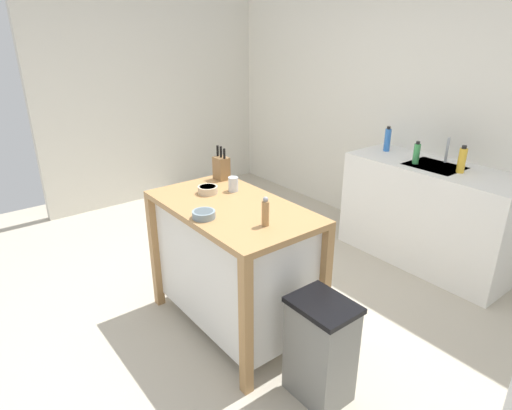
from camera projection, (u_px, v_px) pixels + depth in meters
name	position (u px, v px, depth m)	size (l,w,h in m)	color
ground_plane	(232.00, 316.00, 3.25)	(6.38, 6.38, 0.00)	#BCB29E
wall_back	(426.00, 108.00, 4.02)	(5.38, 0.10, 2.60)	silver
wall_left	(155.00, 90.00, 5.17)	(0.10, 2.82, 2.60)	silver
kitchen_island	(233.00, 261.00, 2.97)	(1.18, 0.68, 0.93)	#AD7F4C
knife_block	(221.00, 168.00, 3.26)	(0.11, 0.09, 0.25)	olive
bowl_ceramic_small	(204.00, 214.00, 2.62)	(0.14, 0.14, 0.04)	gray
bowl_stoneware_deep	(208.00, 190.00, 3.01)	(0.14, 0.14, 0.05)	beige
drinking_cup	(233.00, 184.00, 3.04)	(0.07, 0.07, 0.10)	silver
pepper_grinder	(265.00, 212.00, 2.50)	(0.04, 0.04, 0.18)	#AD7F4C
trash_bin	(320.00, 350.00, 2.44)	(0.36, 0.28, 0.63)	slate
sink_counter	(428.00, 214.00, 3.86)	(1.49, 0.60, 0.90)	white
sink_faucet	(447.00, 150.00, 3.73)	(0.02, 0.02, 0.22)	#B7BCC1
bottle_spray_cleaner	(417.00, 153.00, 3.71)	(0.05, 0.05, 0.19)	green
bottle_hand_soap	(462.00, 160.00, 3.47)	(0.06, 0.06, 0.22)	yellow
bottle_dish_soap	(387.00, 140.00, 4.08)	(0.06, 0.06, 0.23)	blue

